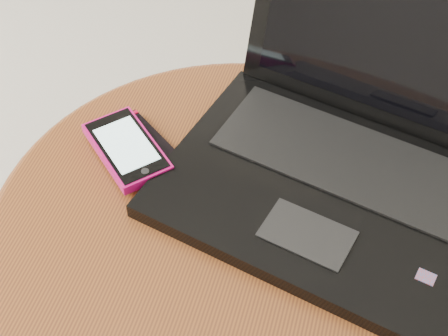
# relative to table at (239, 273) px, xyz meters

# --- Properties ---
(table) EXTENTS (0.59, 0.59, 0.47)m
(table) POSITION_rel_table_xyz_m (0.00, 0.00, 0.00)
(table) COLOR #55301A
(table) RESTS_ON ground
(laptop) EXTENTS (0.45, 0.42, 0.25)m
(laptop) POSITION_rel_table_xyz_m (0.10, 0.11, 0.15)
(laptop) COLOR black
(laptop) RESTS_ON table
(phone_black) EXTENTS (0.12, 0.11, 0.01)m
(phone_black) POSITION_rel_table_xyz_m (-0.15, 0.08, 0.10)
(phone_black) COLOR black
(phone_black) RESTS_ON table
(phone_pink) EXTENTS (0.13, 0.13, 0.01)m
(phone_pink) POSITION_rel_table_xyz_m (-0.16, 0.06, 0.12)
(phone_pink) COLOR #D30D6F
(phone_pink) RESTS_ON phone_black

